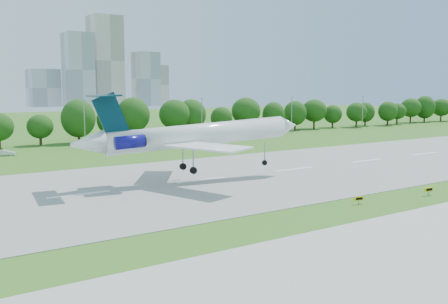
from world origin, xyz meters
TOP-DOWN VIEW (x-y plane):
  - ground at (0.00, 0.00)m, footprint 600.00×600.00m
  - runway at (0.00, 25.00)m, footprint 400.00×45.00m
  - tree_line at (0.00, 92.00)m, footprint 288.40×8.40m
  - light_poles at (-2.50, 82.00)m, footprint 175.90×0.25m
  - skyline at (100.16, 390.61)m, footprint 127.00×52.00m
  - airliner at (-22.22, 25.26)m, footprint 38.69×27.91m
  - taxi_sign_left at (0.19, -2.43)m, footprint 1.62×0.32m
  - taxi_sign_centre at (-12.05, -0.63)m, footprint 1.41×0.44m
  - service_vehicle_a at (-40.30, 75.31)m, footprint 4.24×2.26m
  - service_vehicle_b at (-10.05, 77.39)m, footprint 4.02×2.58m

SIDE VIEW (x-z plane):
  - ground at x=0.00m, z-range 0.00..0.00m
  - runway at x=0.00m, z-range 0.00..0.08m
  - service_vehicle_b at x=-10.05m, z-range 0.00..1.27m
  - service_vehicle_a at x=-40.30m, z-range 0.00..1.33m
  - taxi_sign_centre at x=-12.05m, z-range 0.24..1.23m
  - taxi_sign_left at x=0.19m, z-range 0.27..1.40m
  - tree_line at x=0.00m, z-range 0.99..11.39m
  - light_poles at x=-2.50m, z-range 0.24..12.43m
  - airliner at x=-22.22m, z-range 1.15..13.87m
  - skyline at x=100.16m, z-range -9.54..70.46m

